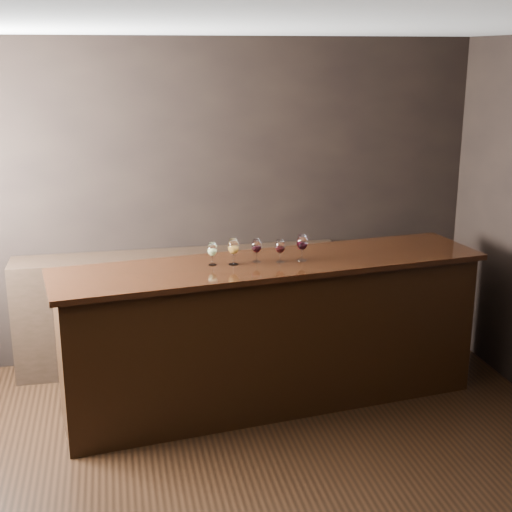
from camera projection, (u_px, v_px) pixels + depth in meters
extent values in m
plane|color=black|center=(241.00, 492.00, 4.48)|extent=(5.00, 5.00, 0.00)
cube|color=black|center=(193.00, 203.00, 6.21)|extent=(5.00, 0.02, 2.80)
cube|color=silver|center=(238.00, 25.00, 3.71)|extent=(5.00, 4.50, 0.02)
cube|color=black|center=(272.00, 336.00, 5.50)|extent=(3.24, 1.11, 1.11)
cube|color=black|center=(272.00, 264.00, 5.35)|extent=(3.35, 1.19, 0.04)
cube|color=black|center=(181.00, 309.00, 6.22)|extent=(2.81, 0.40, 1.01)
cylinder|color=white|center=(212.00, 265.00, 5.25)|extent=(0.06, 0.06, 0.00)
cylinder|color=white|center=(212.00, 260.00, 5.24)|extent=(0.01, 0.01, 0.06)
ellipsoid|color=white|center=(212.00, 249.00, 5.22)|extent=(0.07, 0.07, 0.10)
cylinder|color=white|center=(212.00, 243.00, 5.21)|extent=(0.05, 0.05, 0.01)
ellipsoid|color=#D0D47D|center=(212.00, 252.00, 5.23)|extent=(0.06, 0.06, 0.05)
cylinder|color=white|center=(234.00, 264.00, 5.27)|extent=(0.07, 0.07, 0.00)
cylinder|color=white|center=(233.00, 259.00, 5.26)|extent=(0.01, 0.01, 0.07)
ellipsoid|color=white|center=(233.00, 247.00, 5.23)|extent=(0.08, 0.08, 0.12)
cylinder|color=white|center=(233.00, 240.00, 5.21)|extent=(0.06, 0.06, 0.01)
ellipsoid|color=#B37224|center=(233.00, 249.00, 5.23)|extent=(0.07, 0.07, 0.05)
cylinder|color=white|center=(257.00, 262.00, 5.33)|extent=(0.06, 0.06, 0.00)
cylinder|color=white|center=(257.00, 257.00, 5.32)|extent=(0.01, 0.01, 0.07)
ellipsoid|color=white|center=(257.00, 246.00, 5.30)|extent=(0.07, 0.07, 0.10)
cylinder|color=white|center=(257.00, 240.00, 5.29)|extent=(0.05, 0.05, 0.01)
ellipsoid|color=black|center=(257.00, 248.00, 5.30)|extent=(0.06, 0.06, 0.05)
cylinder|color=white|center=(280.00, 262.00, 5.32)|extent=(0.06, 0.06, 0.00)
cylinder|color=white|center=(280.00, 257.00, 5.31)|extent=(0.01, 0.01, 0.07)
ellipsoid|color=white|center=(280.00, 246.00, 5.29)|extent=(0.07, 0.07, 0.10)
cylinder|color=white|center=(280.00, 240.00, 5.28)|extent=(0.05, 0.05, 0.01)
ellipsoid|color=black|center=(280.00, 249.00, 5.29)|extent=(0.06, 0.06, 0.05)
cylinder|color=white|center=(302.00, 260.00, 5.37)|extent=(0.07, 0.07, 0.00)
cylinder|color=white|center=(302.00, 255.00, 5.36)|extent=(0.01, 0.01, 0.08)
ellipsoid|color=white|center=(302.00, 242.00, 5.33)|extent=(0.08, 0.08, 0.12)
cylinder|color=white|center=(302.00, 236.00, 5.32)|extent=(0.06, 0.06, 0.01)
ellipsoid|color=black|center=(302.00, 245.00, 5.34)|extent=(0.07, 0.07, 0.05)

